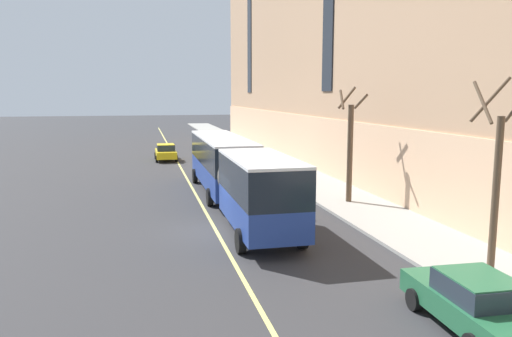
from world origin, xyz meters
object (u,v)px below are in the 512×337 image
(taxi_cab, at_px, (166,152))
(street_tree_mid_block, at_px, (350,146))
(city_bus, at_px, (233,170))
(parked_car_white_3, at_px, (249,163))
(street_tree_near_corner, at_px, (496,181))
(parked_car_green_0, at_px, (473,302))
(parked_car_darkgray_2, at_px, (227,149))
(fire_hydrant, at_px, (297,180))

(taxi_cab, height_order, street_tree_mid_block, street_tree_mid_block)
(city_bus, xyz_separation_m, parked_car_white_3, (3.39, 11.57, -1.29))
(city_bus, height_order, parked_car_white_3, city_bus)
(street_tree_near_corner, bearing_deg, parked_car_green_0, -133.14)
(parked_car_green_0, height_order, taxi_cab, same)
(taxi_cab, height_order, street_tree_near_corner, street_tree_near_corner)
(city_bus, distance_m, street_tree_mid_block, 6.70)
(parked_car_green_0, distance_m, taxi_cab, 37.25)
(city_bus, relative_size, street_tree_near_corner, 2.95)
(city_bus, xyz_separation_m, parked_car_darkgray_2, (3.53, 22.49, -1.29))
(fire_hydrant, bearing_deg, city_bus, -138.19)
(taxi_cab, bearing_deg, parked_car_darkgray_2, 16.00)
(parked_car_green_0, height_order, parked_car_white_3, same)
(parked_car_darkgray_2, relative_size, street_tree_near_corner, 0.65)
(street_tree_mid_block, distance_m, fire_hydrant, 6.31)
(taxi_cab, relative_size, street_tree_near_corner, 0.65)
(parked_car_white_3, distance_m, street_tree_near_corner, 24.68)
(street_tree_near_corner, bearing_deg, fire_hydrant, 94.43)
(street_tree_near_corner, xyz_separation_m, street_tree_mid_block, (0.00, 11.93, -0.05))
(parked_car_white_3, relative_size, street_tree_mid_block, 0.69)
(street_tree_mid_block, bearing_deg, taxi_cab, 113.17)
(parked_car_white_3, bearing_deg, parked_car_green_0, -89.81)
(street_tree_mid_block, bearing_deg, parked_car_darkgray_2, 97.35)
(street_tree_near_corner, distance_m, street_tree_mid_block, 11.93)
(parked_car_white_3, height_order, street_tree_mid_block, street_tree_mid_block)
(parked_car_green_0, distance_m, fire_hydrant, 20.73)
(parked_car_darkgray_2, distance_m, street_tree_mid_block, 23.66)
(parked_car_white_3, height_order, taxi_cab, same)
(city_bus, distance_m, street_tree_near_corner, 14.40)
(city_bus, xyz_separation_m, parked_car_green_0, (3.49, -16.02, -1.29))
(parked_car_darkgray_2, bearing_deg, taxi_cab, -164.00)
(fire_hydrant, bearing_deg, parked_car_white_3, 104.45)
(parked_car_green_0, relative_size, street_tree_near_corner, 0.68)
(street_tree_near_corner, bearing_deg, parked_car_white_3, 97.34)
(street_tree_near_corner, height_order, street_tree_mid_block, street_tree_near_corner)
(taxi_cab, distance_m, street_tree_near_corner, 34.82)
(parked_car_darkgray_2, height_order, fire_hydrant, parked_car_darkgray_2)
(taxi_cab, bearing_deg, parked_car_white_3, -56.33)
(taxi_cab, height_order, fire_hydrant, taxi_cab)
(taxi_cab, bearing_deg, city_bus, -82.60)
(street_tree_near_corner, distance_m, fire_hydrant, 17.69)
(parked_car_darkgray_2, bearing_deg, street_tree_near_corner, -85.13)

